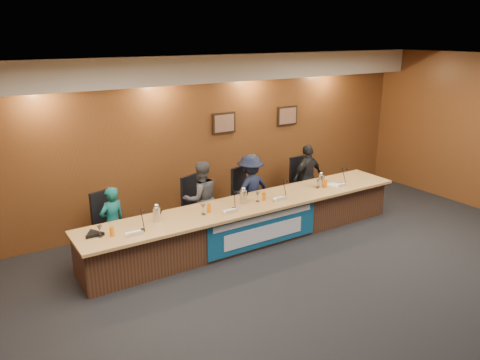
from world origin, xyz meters
The scene contains 40 objects.
floor centered at (0.00, 0.00, 0.00)m, with size 10.00×10.00×0.00m, color black.
ceiling centered at (0.00, 0.00, 3.20)m, with size 10.00×8.00×0.04m, color silver.
wall_back centered at (0.00, 4.00, 1.60)m, with size 10.00×0.04×3.20m, color brown.
soffit centered at (0.00, 3.75, 2.95)m, with size 10.00×0.50×0.50m, color beige.
dais_body centered at (0.00, 2.40, 0.35)m, with size 6.00×0.80×0.70m, color #472919.
dais_top centered at (0.00, 2.35, 0.72)m, with size 6.10×0.95×0.05m, color tan.
banner centered at (0.00, 1.99, 0.38)m, with size 2.20×0.02×0.65m, color #105180.
banner_text_upper centered at (0.00, 1.97, 0.58)m, with size 2.00×0.01×0.10m, color silver.
banner_text_lower centered at (0.00, 1.97, 0.30)m, with size 1.60×0.01×0.28m, color silver.
wall_photo_left centered at (0.40, 3.97, 1.85)m, with size 0.52×0.04×0.42m, color black.
wall_photo_right centered at (2.00, 3.97, 1.85)m, with size 0.52×0.04×0.42m, color black.
panelist_a centered at (-2.24, 3.11, 0.61)m, with size 0.44×0.29×1.22m, color #0F5553.
panelist_b centered at (-0.60, 3.11, 0.70)m, with size 0.68×0.53×1.41m, color #46474B.
panelist_c centered at (0.47, 3.11, 0.69)m, with size 0.89×0.51×1.38m, color #141B32.
panelist_d centered at (1.90, 3.11, 0.70)m, with size 0.81×0.34×1.39m, color black.
office_chair_a centered at (-2.24, 3.21, 0.48)m, with size 0.48×0.48×0.08m, color black.
office_chair_b centered at (-0.60, 3.21, 0.48)m, with size 0.48×0.48×0.08m, color black.
office_chair_c centered at (0.47, 3.21, 0.48)m, with size 0.48×0.48×0.08m, color black.
office_chair_d centered at (1.90, 3.21, 0.48)m, with size 0.48×0.48×0.08m, color black.
nameplate_a centered at (-2.23, 2.09, 0.80)m, with size 0.24×0.06×0.09m, color white.
microphone_a centered at (-2.06, 2.23, 0.76)m, with size 0.07×0.07×0.02m, color black.
juice_glass_a centered at (-2.51, 2.26, 0.82)m, with size 0.06×0.06×0.15m, color orange.
water_glass_a centered at (-2.67, 2.33, 0.84)m, with size 0.08×0.08×0.18m, color silver.
nameplate_b centered at (-0.58, 2.09, 0.80)m, with size 0.24×0.06×0.09m, color white.
microphone_b centered at (-0.45, 2.25, 0.76)m, with size 0.07×0.07×0.02m, color black.
juice_glass_b centered at (-0.87, 2.33, 0.82)m, with size 0.06×0.06×0.15m, color orange.
water_glass_b centered at (-1.00, 2.30, 0.84)m, with size 0.08×0.08×0.18m, color silver.
nameplate_c centered at (0.47, 2.13, 0.80)m, with size 0.24×0.06×0.09m, color white.
microphone_c centered at (0.62, 2.27, 0.76)m, with size 0.07×0.07×0.02m, color black.
juice_glass_c centered at (0.23, 2.32, 0.82)m, with size 0.06×0.06×0.15m, color orange.
water_glass_c centered at (0.10, 2.33, 0.84)m, with size 0.08×0.08×0.18m, color silver.
nameplate_d centered at (1.93, 2.12, 0.80)m, with size 0.24×0.06×0.09m, color white.
microphone_d centered at (2.06, 2.27, 0.76)m, with size 0.07×0.07×0.02m, color black.
juice_glass_d centered at (1.63, 2.27, 0.82)m, with size 0.06×0.06×0.15m, color orange.
water_glass_d centered at (1.49, 2.33, 0.84)m, with size 0.08×0.08×0.18m, color silver.
carafe_left centered at (-1.74, 2.44, 0.87)m, with size 0.12×0.12×0.23m, color silver.
carafe_mid centered at (-0.16, 2.39, 0.87)m, with size 0.12×0.12×0.23m, color silver.
carafe_right centered at (1.58, 2.36, 0.87)m, with size 0.11×0.11×0.24m, color silver.
speakerphone centered at (-2.73, 2.43, 0.78)m, with size 0.32×0.32×0.05m, color black.
paper_stack centered at (1.88, 2.27, 0.75)m, with size 0.22×0.30×0.01m, color white.
Camera 1 is at (-4.30, -3.98, 3.57)m, focal length 35.00 mm.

